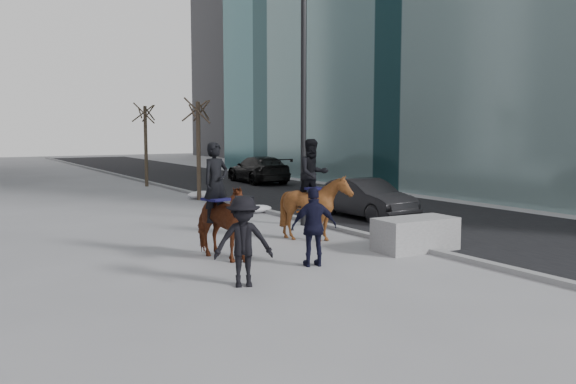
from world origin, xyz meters
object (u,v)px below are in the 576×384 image
car_near (366,199)px  mounted_right (315,200)px  mounted_left (219,216)px  planter (415,234)px

car_near → mounted_right: 4.66m
mounted_left → planter: bearing=-18.0°
mounted_right → mounted_left: bearing=-164.7°
planter → mounted_right: 2.88m
mounted_left → mounted_right: mounted_right is taller
mounted_right → planter: bearing=-59.4°
planter → mounted_right: mounted_right is taller
planter → car_near: 5.59m
planter → mounted_right: bearing=120.6°
mounted_left → mounted_right: 3.36m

